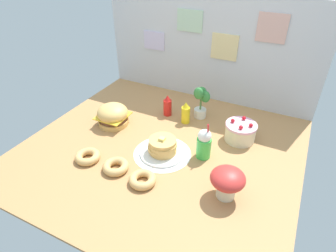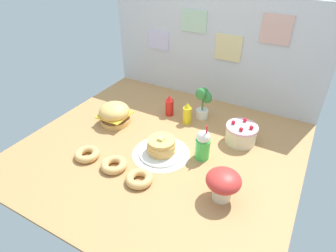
{
  "view_description": "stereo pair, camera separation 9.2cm",
  "coord_description": "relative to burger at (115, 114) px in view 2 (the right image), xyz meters",
  "views": [
    {
      "loc": [
        0.88,
        -1.64,
        1.46
      ],
      "look_at": [
        0.0,
        0.13,
        0.14
      ],
      "focal_mm": 30.57,
      "sensor_mm": 36.0,
      "label": 1
    },
    {
      "loc": [
        0.96,
        -1.6,
        1.46
      ],
      "look_at": [
        0.0,
        0.13,
        0.14
      ],
      "focal_mm": 30.57,
      "sensor_mm": 36.0,
      "label": 2
    }
  ],
  "objects": [
    {
      "name": "ground_plane",
      "position": [
        0.56,
        -0.12,
        -0.11
      ],
      "size": [
        2.18,
        2.02,
        0.02
      ],
      "primitive_type": "cube",
      "color": "#B27F4C"
    },
    {
      "name": "back_wall",
      "position": [
        0.56,
        0.88,
        0.44
      ],
      "size": [
        2.18,
        0.04,
        1.05
      ],
      "color": "silver",
      "rests_on": "ground_plane"
    },
    {
      "name": "doily_mat",
      "position": [
        0.6,
        -0.19,
        -0.09
      ],
      "size": [
        0.46,
        0.46,
        0.0
      ],
      "primitive_type": "cylinder",
      "color": "white",
      "rests_on": "ground_plane"
    },
    {
      "name": "burger",
      "position": [
        0.0,
        0.0,
        0.0
      ],
      "size": [
        0.28,
        0.28,
        0.2
      ],
      "color": "#DBA859",
      "rests_on": "ground_plane"
    },
    {
      "name": "pancake_stack",
      "position": [
        0.6,
        -0.18,
        -0.03
      ],
      "size": [
        0.36,
        0.36,
        0.15
      ],
      "color": "white",
      "rests_on": "doily_mat"
    },
    {
      "name": "layer_cake",
      "position": [
        1.11,
        0.28,
        -0.01
      ],
      "size": [
        0.26,
        0.26,
        0.19
      ],
      "color": "beige",
      "rests_on": "ground_plane"
    },
    {
      "name": "ketchup_bottle",
      "position": [
        0.37,
        0.37,
        0.0
      ],
      "size": [
        0.08,
        0.08,
        0.21
      ],
      "color": "red",
      "rests_on": "ground_plane"
    },
    {
      "name": "mustard_bottle",
      "position": [
        0.58,
        0.33,
        0.0
      ],
      "size": [
        0.08,
        0.08,
        0.21
      ],
      "color": "yellow",
      "rests_on": "ground_plane"
    },
    {
      "name": "cream_soda_cup",
      "position": [
        0.91,
        -0.07,
        0.03
      ],
      "size": [
        0.12,
        0.12,
        0.32
      ],
      "color": "green",
      "rests_on": "ground_plane"
    },
    {
      "name": "donut_pink_glaze",
      "position": [
        0.12,
        -0.51,
        -0.06
      ],
      "size": [
        0.2,
        0.2,
        0.06
      ],
      "color": "tan",
      "rests_on": "ground_plane"
    },
    {
      "name": "donut_chocolate",
      "position": [
        0.38,
        -0.51,
        -0.06
      ],
      "size": [
        0.2,
        0.2,
        0.06
      ],
      "color": "tan",
      "rests_on": "ground_plane"
    },
    {
      "name": "donut_vanilla",
      "position": [
        0.63,
        -0.54,
        -0.06
      ],
      "size": [
        0.2,
        0.2,
        0.06
      ],
      "color": "tan",
      "rests_on": "ground_plane"
    },
    {
      "name": "potted_plant",
      "position": [
        0.67,
        0.48,
        0.08
      ],
      "size": [
        0.14,
        0.13,
        0.32
      ],
      "color": "white",
      "rests_on": "ground_plane"
    },
    {
      "name": "mushroom_stool",
      "position": [
        1.19,
        -0.39,
        0.04
      ],
      "size": [
        0.23,
        0.23,
        0.22
      ],
      "color": "beige",
      "rests_on": "ground_plane"
    }
  ]
}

